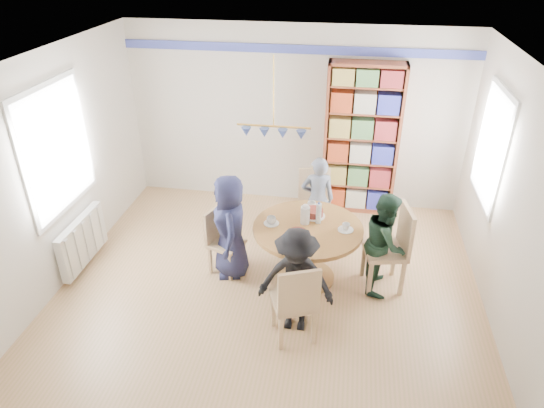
% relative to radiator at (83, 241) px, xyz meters
% --- Properties ---
extents(ground, '(5.00, 5.00, 0.00)m').
position_rel_radiator_xyz_m(ground, '(2.42, -0.30, -0.35)').
color(ground, tan).
extents(room_shell, '(5.00, 5.00, 5.00)m').
position_rel_radiator_xyz_m(room_shell, '(2.16, 0.57, 1.30)').
color(room_shell, white).
rests_on(room_shell, ground).
extents(radiator, '(0.12, 1.00, 0.60)m').
position_rel_radiator_xyz_m(radiator, '(0.00, 0.00, 0.00)').
color(radiator, silver).
rests_on(radiator, ground).
extents(dining_table, '(1.30, 1.30, 0.75)m').
position_rel_radiator_xyz_m(dining_table, '(2.84, 0.16, 0.21)').
color(dining_table, '#8F5E2E').
rests_on(dining_table, ground).
extents(chair_left, '(0.48, 0.48, 0.85)m').
position_rel_radiator_xyz_m(chair_left, '(1.77, 0.18, 0.12)').
color(chair_left, tan).
rests_on(chair_left, ground).
extents(chair_right, '(0.55, 0.55, 1.06)m').
position_rel_radiator_xyz_m(chair_right, '(3.83, 0.19, 0.23)').
color(chair_right, tan).
rests_on(chair_right, ground).
extents(chair_far, '(0.53, 0.53, 0.98)m').
position_rel_radiator_xyz_m(chair_far, '(2.84, 1.19, 0.19)').
color(chair_far, tan).
rests_on(chair_far, ground).
extents(chair_near, '(0.56, 0.56, 0.97)m').
position_rel_radiator_xyz_m(chair_near, '(2.83, -0.90, 0.18)').
color(chair_near, tan).
rests_on(chair_near, ground).
extents(person_left, '(0.59, 0.75, 1.34)m').
position_rel_radiator_xyz_m(person_left, '(1.90, 0.13, 0.32)').
color(person_left, '#1C1F3E').
rests_on(person_left, ground).
extents(person_right, '(0.52, 0.64, 1.25)m').
position_rel_radiator_xyz_m(person_right, '(3.73, 0.16, 0.28)').
color(person_right, '#172E21').
rests_on(person_right, ground).
extents(person_far, '(0.49, 0.36, 1.23)m').
position_rel_radiator_xyz_m(person_far, '(2.88, 1.08, 0.27)').
color(person_far, gray).
rests_on(person_far, ground).
extents(person_near, '(0.80, 0.47, 1.23)m').
position_rel_radiator_xyz_m(person_near, '(2.80, -0.70, 0.26)').
color(person_near, black).
rests_on(person_near, ground).
extents(bookshelf, '(1.07, 0.32, 2.25)m').
position_rel_radiator_xyz_m(bookshelf, '(3.41, 2.04, 0.76)').
color(bookshelf, brown).
rests_on(bookshelf, ground).
extents(tableware, '(1.06, 1.06, 0.28)m').
position_rel_radiator_xyz_m(tableware, '(2.81, 0.18, 0.46)').
color(tableware, white).
rests_on(tableware, dining_table).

